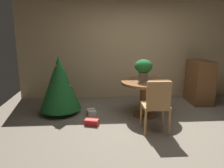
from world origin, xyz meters
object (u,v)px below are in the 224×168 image
object	(u,v)px
gift_box_red	(92,122)
wooden_cabinet	(200,82)
round_dining_table	(146,92)
holiday_tree	(60,83)
gift_box_cream	(92,112)
wooden_chair_near	(157,103)
flower_vase	(144,68)

from	to	relation	value
gift_box_red	wooden_cabinet	xyz separation A→B (m)	(2.71, 1.25, 0.48)
round_dining_table	holiday_tree	size ratio (longest dim) A/B	0.84
round_dining_table	gift_box_cream	xyz separation A→B (m)	(-1.17, 0.14, -0.48)
wooden_chair_near	gift_box_cream	distance (m)	1.62
flower_vase	wooden_cabinet	size ratio (longest dim) A/B	0.43
round_dining_table	gift_box_red	world-z (taller)	round_dining_table
flower_vase	holiday_tree	size ratio (longest dim) A/B	0.36
flower_vase	gift_box_red	bearing A→B (deg)	-157.91
gift_box_red	gift_box_cream	bearing A→B (deg)	91.38
gift_box_cream	gift_box_red	xyz separation A→B (m)	(0.01, -0.59, 0.01)
flower_vase	holiday_tree	world-z (taller)	holiday_tree
holiday_tree	round_dining_table	bearing A→B (deg)	-7.92
wooden_chair_near	gift_box_red	size ratio (longest dim) A/B	3.29
wooden_chair_near	wooden_cabinet	size ratio (longest dim) A/B	0.90
wooden_chair_near	wooden_cabinet	distance (m)	2.27
flower_vase	gift_box_red	distance (m)	1.54
flower_vase	wooden_chair_near	xyz separation A→B (m)	(0.07, -0.85, -0.50)
wooden_chair_near	holiday_tree	world-z (taller)	holiday_tree
gift_box_red	wooden_cabinet	world-z (taller)	wooden_cabinet
flower_vase	gift_box_cream	xyz separation A→B (m)	(-1.10, 0.15, -1.00)
wooden_cabinet	holiday_tree	bearing A→B (deg)	-170.98
round_dining_table	gift_box_red	xyz separation A→B (m)	(-1.16, -0.45, -0.48)
wooden_chair_near	gift_box_red	distance (m)	1.32
holiday_tree	gift_box_red	bearing A→B (deg)	-45.52
round_dining_table	holiday_tree	world-z (taller)	holiday_tree
holiday_tree	gift_box_red	distance (m)	1.18
holiday_tree	wooden_cabinet	distance (m)	3.45
flower_vase	gift_box_cream	distance (m)	1.49
wooden_chair_near	wooden_cabinet	world-z (taller)	wooden_cabinet
flower_vase	wooden_chair_near	bearing A→B (deg)	-85.29
round_dining_table	wooden_cabinet	distance (m)	1.74
round_dining_table	wooden_chair_near	world-z (taller)	wooden_chair_near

